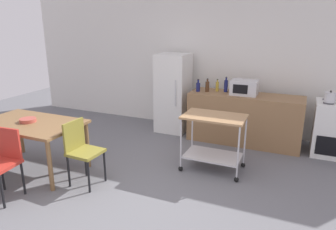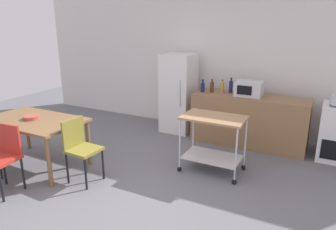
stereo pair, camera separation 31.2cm
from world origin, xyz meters
name	(u,v)px [view 1 (the left image)]	position (x,y,z in m)	size (l,w,h in m)	color
ground_plane	(130,202)	(0.00, 0.00, 0.00)	(12.00, 12.00, 0.00)	slate
back_wall	(208,58)	(0.00, 3.20, 1.45)	(8.40, 0.12, 2.90)	silver
kitchen_counter	(244,119)	(0.90, 2.60, 0.45)	(2.00, 0.64, 0.90)	olive
dining_table	(31,127)	(-1.78, 0.22, 0.67)	(1.50, 0.90, 0.75)	brown
chair_red	(3,159)	(-1.51, -0.50, 0.52)	(0.43, 0.43, 0.89)	#B72D23
chair_olive	(82,148)	(-0.83, 0.17, 0.52)	(0.42, 0.42, 0.89)	olive
stove_oven	(333,129)	(2.35, 2.62, 0.45)	(0.60, 0.61, 0.92)	white
refrigerator	(173,93)	(-0.55, 2.70, 0.78)	(0.60, 0.63, 1.55)	white
kitchen_cart	(214,134)	(0.69, 1.29, 0.57)	(0.91, 0.57, 0.85)	#A37A51
bottle_soy_sauce	(198,87)	(0.03, 2.51, 0.99)	(0.08, 0.08, 0.23)	navy
bottle_hot_sauce	(207,86)	(0.19, 2.56, 1.00)	(0.07, 0.07, 0.24)	#4C2D19
bottle_sparkling_water	(217,86)	(0.35, 2.68, 0.99)	(0.06, 0.06, 0.23)	gold
bottle_sesame_oil	(226,86)	(0.51, 2.68, 1.02)	(0.07, 0.07, 0.28)	navy
microwave	(244,87)	(0.86, 2.59, 1.03)	(0.46, 0.35, 0.26)	silver
fruit_bowl	(28,120)	(-1.81, 0.22, 0.78)	(0.24, 0.24, 0.05)	#B24C3F
kettle	(330,97)	(2.23, 2.52, 1.00)	(0.24, 0.17, 0.19)	silver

